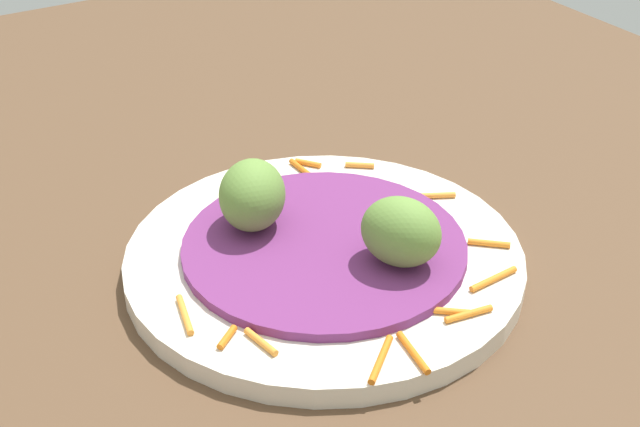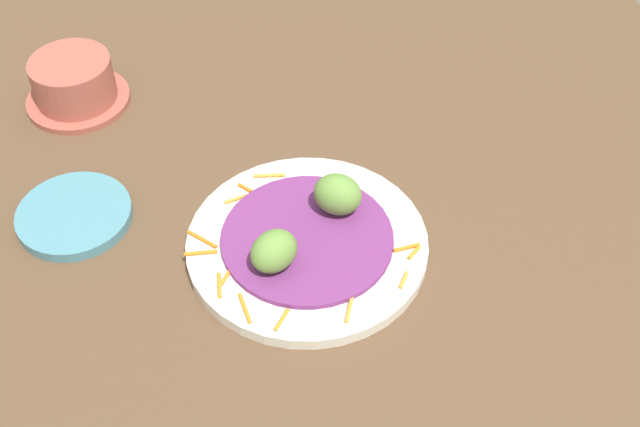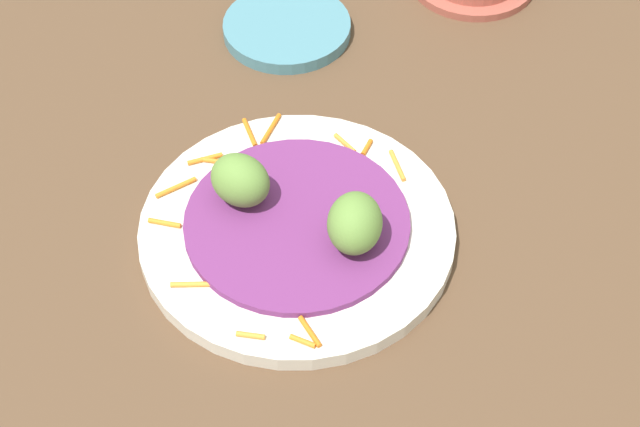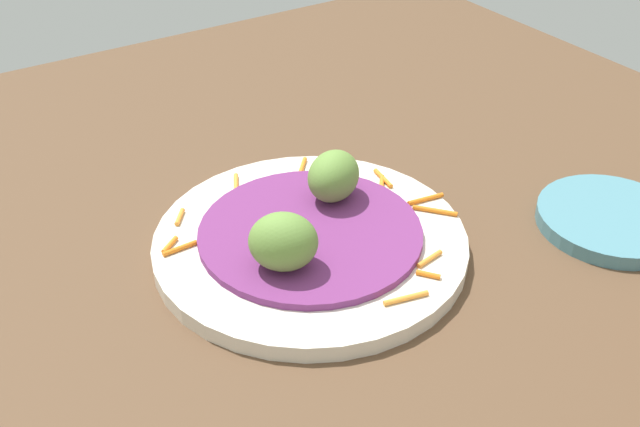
% 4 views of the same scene
% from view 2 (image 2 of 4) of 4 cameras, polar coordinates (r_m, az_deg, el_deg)
% --- Properties ---
extents(table_surface, '(1.10, 1.10, 0.02)m').
position_cam_2_polar(table_surface, '(0.90, 0.24, 0.21)').
color(table_surface, brown).
rests_on(table_surface, ground).
extents(main_plate, '(0.25, 0.25, 0.01)m').
position_cam_2_polar(main_plate, '(0.85, -0.90, -2.20)').
color(main_plate, silver).
rests_on(main_plate, table_surface).
extents(cabbage_bed, '(0.18, 0.18, 0.01)m').
position_cam_2_polar(cabbage_bed, '(0.84, -0.91, -1.74)').
color(cabbage_bed, '#702D6B').
rests_on(cabbage_bed, main_plate).
extents(carrot_garnish, '(0.24, 0.22, 0.00)m').
position_cam_2_polar(carrot_garnish, '(0.83, -3.13, -2.96)').
color(carrot_garnish, orange).
rests_on(carrot_garnish, main_plate).
extents(guac_scoop_left, '(0.07, 0.06, 0.05)m').
position_cam_2_polar(guac_scoop_left, '(0.85, 1.25, 1.36)').
color(guac_scoop_left, olive).
rests_on(guac_scoop_left, cabbage_bed).
extents(guac_scoop_center, '(0.06, 0.06, 0.04)m').
position_cam_2_polar(guac_scoop_center, '(0.80, -3.25, -2.65)').
color(guac_scoop_center, olive).
rests_on(guac_scoop_center, cabbage_bed).
extents(side_plate_small, '(0.12, 0.12, 0.01)m').
position_cam_2_polar(side_plate_small, '(0.92, -16.87, -0.12)').
color(side_plate_small, teal).
rests_on(side_plate_small, table_surface).
extents(terracotta_bowl, '(0.13, 0.13, 0.06)m').
position_cam_2_polar(terracotta_bowl, '(1.06, -16.88, 8.72)').
color(terracotta_bowl, '#A85142').
rests_on(terracotta_bowl, table_surface).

